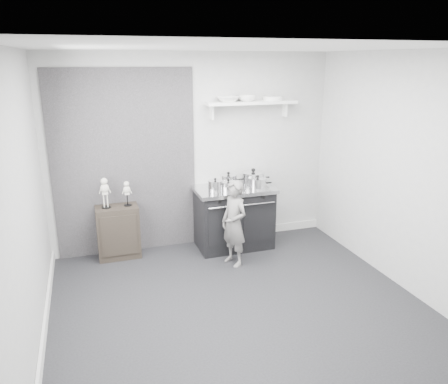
% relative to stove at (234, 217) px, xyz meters
% --- Properties ---
extents(ground, '(4.00, 4.00, 0.00)m').
position_rel_stove_xyz_m(ground, '(-0.49, -1.48, -0.44)').
color(ground, black).
rests_on(ground, ground).
extents(room_shell, '(4.02, 3.62, 2.71)m').
position_rel_stove_xyz_m(room_shell, '(-0.58, -1.33, 1.19)').
color(room_shell, '#A6A6A4').
rests_on(room_shell, ground).
extents(wall_shelf, '(1.30, 0.26, 0.24)m').
position_rel_stove_xyz_m(wall_shelf, '(0.31, 0.20, 1.56)').
color(wall_shelf, white).
rests_on(wall_shelf, room_shell).
extents(stove, '(1.10, 0.69, 0.88)m').
position_rel_stove_xyz_m(stove, '(0.00, 0.00, 0.00)').
color(stove, black).
rests_on(stove, ground).
extents(side_cabinet, '(0.56, 0.32, 0.72)m').
position_rel_stove_xyz_m(side_cabinet, '(-1.61, 0.13, -0.08)').
color(side_cabinet, black).
rests_on(side_cabinet, ground).
extents(child, '(0.40, 0.48, 1.13)m').
position_rel_stove_xyz_m(child, '(-0.19, -0.55, 0.12)').
color(child, slate).
rests_on(child, ground).
extents(pot_front_left, '(0.28, 0.20, 0.19)m').
position_rel_stove_xyz_m(pot_front_left, '(-0.31, -0.11, 0.52)').
color(pot_front_left, silver).
rests_on(pot_front_left, stove).
extents(pot_back_left, '(0.33, 0.24, 0.19)m').
position_rel_stove_xyz_m(pot_back_left, '(-0.03, 0.14, 0.51)').
color(pot_back_left, silver).
rests_on(pot_back_left, stove).
extents(pot_back_right, '(0.42, 0.33, 0.23)m').
position_rel_stove_xyz_m(pot_back_right, '(0.32, 0.09, 0.53)').
color(pot_back_right, silver).
rests_on(pot_back_right, stove).
extents(pot_front_right, '(0.33, 0.24, 0.19)m').
position_rel_stove_xyz_m(pot_front_right, '(0.29, -0.15, 0.51)').
color(pot_front_right, silver).
rests_on(pot_front_right, stove).
extents(pot_front_center, '(0.29, 0.20, 0.17)m').
position_rel_stove_xyz_m(pot_front_center, '(-0.13, -0.15, 0.51)').
color(pot_front_center, silver).
rests_on(pot_front_center, stove).
extents(skeleton_full, '(0.13, 0.08, 0.47)m').
position_rel_stove_xyz_m(skeleton_full, '(-1.74, 0.13, 0.51)').
color(skeleton_full, beige).
rests_on(skeleton_full, side_cabinet).
extents(skeleton_torso, '(0.11, 0.07, 0.39)m').
position_rel_stove_xyz_m(skeleton_torso, '(-1.46, 0.13, 0.47)').
color(skeleton_torso, beige).
rests_on(skeleton_torso, side_cabinet).
extents(bowl_large, '(0.30, 0.30, 0.07)m').
position_rel_stove_xyz_m(bowl_large, '(-0.03, 0.19, 1.63)').
color(bowl_large, white).
rests_on(bowl_large, wall_shelf).
extents(bowl_small, '(0.25, 0.25, 0.08)m').
position_rel_stove_xyz_m(bowl_small, '(0.25, 0.19, 1.63)').
color(bowl_small, white).
rests_on(bowl_small, wall_shelf).
extents(plate_stack, '(0.28, 0.28, 0.06)m').
position_rel_stove_xyz_m(plate_stack, '(0.64, 0.19, 1.63)').
color(plate_stack, white).
rests_on(plate_stack, wall_shelf).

